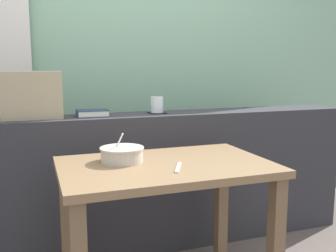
# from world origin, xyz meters

# --- Properties ---
(outdoor_backdrop) EXTENTS (4.80, 0.08, 2.80)m
(outdoor_backdrop) POSITION_xyz_m (0.00, 1.24, 1.40)
(outdoor_backdrop) COLOR #84B293
(outdoor_backdrop) RESTS_ON ground
(dark_console_ledge) EXTENTS (2.80, 0.29, 0.85)m
(dark_console_ledge) POSITION_xyz_m (0.00, 0.55, 0.43)
(dark_console_ledge) COLOR #2D2D33
(dark_console_ledge) RESTS_ON ground
(breakfast_table) EXTENTS (0.97, 0.62, 0.69)m
(breakfast_table) POSITION_xyz_m (-0.05, -0.05, 0.57)
(breakfast_table) COLOR brown
(breakfast_table) RESTS_ON ground
(coaster_square) EXTENTS (0.10, 0.10, 0.00)m
(coaster_square) POSITION_xyz_m (0.11, 0.56, 0.85)
(coaster_square) COLOR black
(coaster_square) RESTS_ON dark_console_ledge
(juice_glass) EXTENTS (0.08, 0.08, 0.10)m
(juice_glass) POSITION_xyz_m (0.11, 0.56, 0.90)
(juice_glass) COLOR white
(juice_glass) RESTS_ON coaster_square
(closed_book) EXTENTS (0.19, 0.14, 0.04)m
(closed_book) POSITION_xyz_m (-0.29, 0.55, 0.87)
(closed_book) COLOR #1E2D47
(closed_book) RESTS_ON dark_console_ledge
(throw_pillow) EXTENTS (0.33, 0.15, 0.26)m
(throw_pillow) POSITION_xyz_m (-0.61, 0.55, 0.98)
(throw_pillow) COLOR tan
(throw_pillow) RESTS_ON dark_console_ledge
(soup_bowl) EXTENTS (0.21, 0.21, 0.14)m
(soup_bowl) POSITION_xyz_m (-0.23, 0.05, 0.73)
(soup_bowl) COLOR #BCB7A8
(soup_bowl) RESTS_ON breakfast_table
(fork_utensil) EXTENTS (0.09, 0.16, 0.01)m
(fork_utensil) POSITION_xyz_m (-0.02, -0.14, 0.70)
(fork_utensil) COLOR silver
(fork_utensil) RESTS_ON breakfast_table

